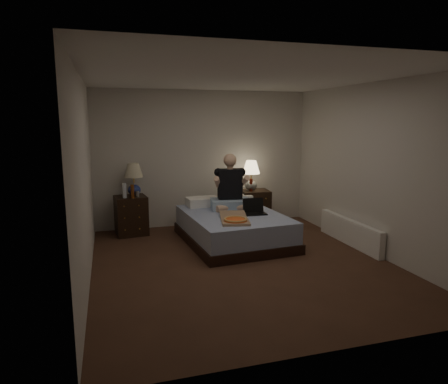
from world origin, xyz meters
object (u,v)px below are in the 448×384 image
object	(u,v)px
lamp_left	(134,179)
person	(230,182)
beer_bottle_left	(132,191)
radiator	(350,232)
nightstand_left	(131,215)
beer_bottle_right	(251,185)
laptop	(255,207)
water_bottle	(124,191)
bed	(233,228)
nightstand_right	(255,208)
soda_can	(137,194)
lamp_right	(251,176)
pizza_box	(235,220)

from	to	relation	value
lamp_left	person	xyz separation A→B (m)	(1.55, -0.64, -0.01)
beer_bottle_left	radiator	size ratio (longest dim) A/B	0.14
nightstand_left	beer_bottle_right	distance (m)	2.22
laptop	person	bearing A→B (deg)	119.71
water_bottle	beer_bottle_left	size ratio (longest dim) A/B	1.09
lamp_left	person	world-z (taller)	person
beer_bottle_right	radiator	size ratio (longest dim) A/B	0.14
nightstand_left	beer_bottle_left	bearing A→B (deg)	-87.34
lamp_left	bed	bearing A→B (deg)	-33.84
bed	laptop	size ratio (longest dim) A/B	5.59
water_bottle	beer_bottle_right	bearing A→B (deg)	1.29
nightstand_right	water_bottle	size ratio (longest dim) A/B	2.66
soda_can	radiator	xyz separation A→B (m)	(3.20, -1.47, -0.52)
soda_can	person	xyz separation A→B (m)	(1.51, -0.48, 0.22)
bed	beer_bottle_left	size ratio (longest dim) A/B	8.26
water_bottle	laptop	size ratio (longest dim) A/B	0.74
lamp_left	water_bottle	xyz separation A→B (m)	(-0.17, -0.20, -0.16)
radiator	laptop	bearing A→B (deg)	161.24
nightstand_right	water_bottle	bearing A→B (deg)	-172.19
lamp_left	beer_bottle_left	world-z (taller)	lamp_left
soda_can	radiator	bearing A→B (deg)	-24.69
nightstand_right	lamp_left	bearing A→B (deg)	-177.19
lamp_right	laptop	xyz separation A→B (m)	(-0.31, -1.06, -0.35)
nightstand_left	beer_bottle_right	size ratio (longest dim) A/B	2.92
water_bottle	person	size ratio (longest dim) A/B	0.27
nightstand_right	lamp_left	xyz separation A→B (m)	(-2.20, 0.09, 0.62)
pizza_box	beer_bottle_right	bearing A→B (deg)	73.75
laptop	nightstand_right	bearing A→B (deg)	72.13
lamp_right	water_bottle	world-z (taller)	lamp_right
person	pizza_box	distance (m)	1.06
lamp_right	nightstand_left	bearing A→B (deg)	179.78
lamp_right	beer_bottle_left	bearing A→B (deg)	-175.70
nightstand_left	laptop	size ratio (longest dim) A/B	1.98
nightstand_left	beer_bottle_right	world-z (taller)	beer_bottle_right
lamp_right	soda_can	xyz separation A→B (m)	(-2.08, -0.08, -0.22)
nightstand_right	beer_bottle_left	bearing A→B (deg)	-170.87
nightstand_left	water_bottle	xyz separation A→B (m)	(-0.10, -0.13, 0.46)
bed	lamp_right	distance (m)	1.32
person	water_bottle	bearing A→B (deg)	173.88
nightstand_left	lamp_left	world-z (taller)	lamp_left
bed	water_bottle	bearing A→B (deg)	149.79
pizza_box	radiator	distance (m)	1.93
lamp_left	lamp_right	world-z (taller)	lamp_left
pizza_box	beer_bottle_left	bearing A→B (deg)	147.51
nightstand_left	lamp_right	bearing A→B (deg)	-7.26
water_bottle	soda_can	world-z (taller)	water_bottle
laptop	lamp_left	bearing A→B (deg)	150.20
lamp_left	beer_bottle_left	size ratio (longest dim) A/B	2.43
beer_bottle_right	person	bearing A→B (deg)	-138.30
bed	water_bottle	distance (m)	1.93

